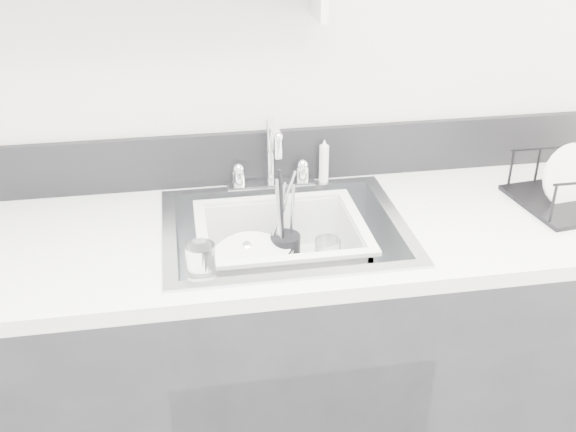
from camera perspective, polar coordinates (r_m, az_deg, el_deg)
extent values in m
cube|color=silver|center=(1.92, -1.80, 13.39)|extent=(3.50, 0.02, 2.60)
cube|color=#232326|center=(2.06, -0.24, -12.75)|extent=(3.20, 0.62, 0.88)
cube|color=white|center=(1.79, -0.27, -1.52)|extent=(3.20, 0.62, 0.04)
cube|color=black|center=(2.01, -1.66, 5.08)|extent=(3.20, 0.02, 0.16)
cube|color=silver|center=(2.00, -1.46, 2.71)|extent=(0.26, 0.06, 0.02)
cylinder|color=silver|center=(1.98, -4.19, 3.21)|extent=(0.04, 0.04, 0.05)
cylinder|color=silver|center=(2.01, 1.22, 3.60)|extent=(0.04, 0.04, 0.05)
cylinder|color=silver|center=(1.96, -1.50, 5.41)|extent=(0.02, 0.02, 0.20)
cylinder|color=silver|center=(1.85, -1.20, 7.53)|extent=(0.02, 0.15, 0.02)
cylinder|color=silver|center=(2.00, 3.06, 4.64)|extent=(0.03, 0.03, 0.14)
cube|color=silver|center=(1.84, 2.66, 17.84)|extent=(0.02, 0.14, 0.10)
cylinder|color=white|center=(1.82, -2.66, -5.71)|extent=(0.26, 0.26, 0.02)
cylinder|color=white|center=(1.81, -2.53, -5.20)|extent=(0.24, 0.24, 0.02)
cylinder|color=white|center=(1.79, -3.01, -4.34)|extent=(0.28, 0.27, 0.10)
cylinder|color=black|center=(1.87, -0.24, -3.05)|extent=(0.08, 0.08, 0.10)
cylinder|color=silver|center=(1.83, -0.66, -0.41)|extent=(0.01, 0.05, 0.21)
cylinder|color=silver|center=(1.82, 0.24, -0.90)|extent=(0.02, 0.04, 0.19)
cylinder|color=black|center=(1.82, -0.58, 0.10)|extent=(0.01, 0.06, 0.23)
cylinder|color=white|center=(1.86, 3.36, -3.40)|extent=(0.08, 0.08, 0.10)
cylinder|color=white|center=(1.55, -7.38, -4.00)|extent=(0.08, 0.08, 0.09)
imported|color=white|center=(1.79, 2.61, -5.84)|extent=(0.13, 0.13, 0.04)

